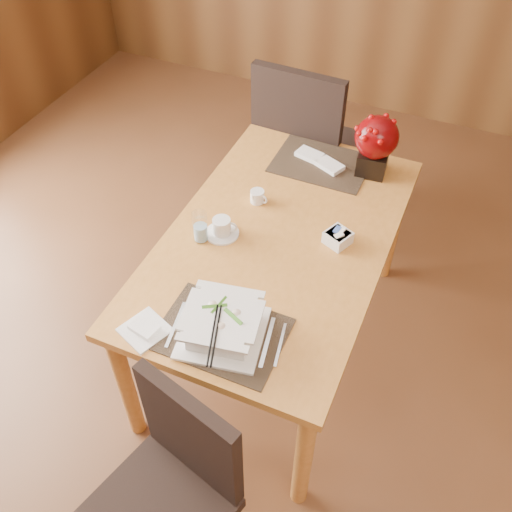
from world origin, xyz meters
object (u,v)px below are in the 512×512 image
at_px(coffee_cup, 222,228).
at_px(near_chair, 172,483).
at_px(sugar_caddy, 338,238).
at_px(berry_decor, 376,142).
at_px(soup_setting, 222,325).
at_px(far_chair, 304,142).
at_px(bread_plate, 145,330).
at_px(creamer_jug, 257,196).
at_px(dining_table, 278,252).
at_px(water_glass, 200,227).

distance_m(coffee_cup, near_chair, 1.01).
relative_size(sugar_caddy, berry_decor, 0.32).
height_order(soup_setting, far_chair, far_chair).
xyz_separation_m(sugar_caddy, berry_decor, (-0.00, 0.52, 0.14)).
relative_size(berry_decor, bread_plate, 1.95).
bearing_deg(berry_decor, creamer_jug, -134.77).
bearing_deg(dining_table, near_chair, -88.25).
relative_size(soup_setting, coffee_cup, 2.37).
bearing_deg(near_chair, bread_plate, 143.41).
height_order(coffee_cup, berry_decor, berry_decor).
bearing_deg(sugar_caddy, dining_table, -165.26).
bearing_deg(bread_plate, dining_table, 68.23).
distance_m(creamer_jug, near_chair, 1.24).
relative_size(sugar_caddy, near_chair, 0.10).
xyz_separation_m(sugar_caddy, bread_plate, (-0.50, -0.71, -0.02)).
height_order(soup_setting, sugar_caddy, soup_setting).
distance_m(berry_decor, far_chair, 0.61).
bearing_deg(far_chair, bread_plate, 90.28).
bearing_deg(coffee_cup, far_chair, 88.61).
xyz_separation_m(coffee_cup, berry_decor, (0.46, 0.67, 0.13)).
xyz_separation_m(creamer_jug, far_chair, (-0.03, 0.71, -0.17)).
bearing_deg(berry_decor, far_chair, 145.84).
distance_m(soup_setting, coffee_cup, 0.52).
relative_size(soup_setting, far_chair, 0.31).
distance_m(soup_setting, creamer_jug, 0.75).
bearing_deg(soup_setting, far_chair, 87.93).
height_order(bread_plate, near_chair, near_chair).
bearing_deg(water_glass, soup_setting, -53.92).
distance_m(bread_plate, far_chair, 1.54).
height_order(dining_table, coffee_cup, coffee_cup).
height_order(dining_table, bread_plate, bread_plate).
height_order(berry_decor, bread_plate, berry_decor).
bearing_deg(coffee_cup, bread_plate, -93.54).
relative_size(water_glass, far_chair, 0.13).
height_order(water_glass, creamer_jug, water_glass).
height_order(sugar_caddy, far_chair, far_chair).
xyz_separation_m(dining_table, coffee_cup, (-0.22, -0.08, 0.13)).
height_order(creamer_jug, berry_decor, berry_decor).
height_order(soup_setting, water_glass, water_glass).
bearing_deg(far_chair, soup_setting, 100.70).
relative_size(water_glass, creamer_jug, 1.79).
bearing_deg(near_chair, sugar_caddy, 94.43).
bearing_deg(far_chair, water_glass, 87.52).
bearing_deg(soup_setting, bread_plate, -170.38).
bearing_deg(far_chair, sugar_caddy, 120.67).
distance_m(near_chair, far_chair, 1.92).
xyz_separation_m(creamer_jug, berry_decor, (0.41, 0.41, 0.14)).
bearing_deg(creamer_jug, bread_plate, -79.35).
distance_m(coffee_cup, sugar_caddy, 0.48).
xyz_separation_m(coffee_cup, bread_plate, (-0.04, -0.57, -0.03)).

